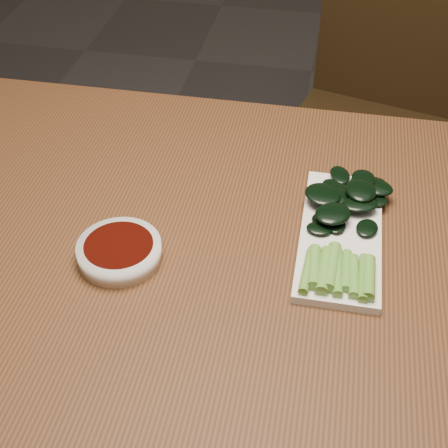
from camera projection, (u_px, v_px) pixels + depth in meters
table at (244, 275)px, 0.98m from camera, size 1.40×0.80×0.75m
chair_far at (374, 109)px, 1.71m from camera, size 0.52×0.52×0.89m
sauce_bowl at (119, 251)px, 0.90m from camera, size 0.12×0.12×0.03m
serving_plate at (340, 235)px, 0.93m from camera, size 0.12×0.28×0.01m
gai_lan at (347, 220)px, 0.93m from camera, size 0.15×0.29×0.03m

